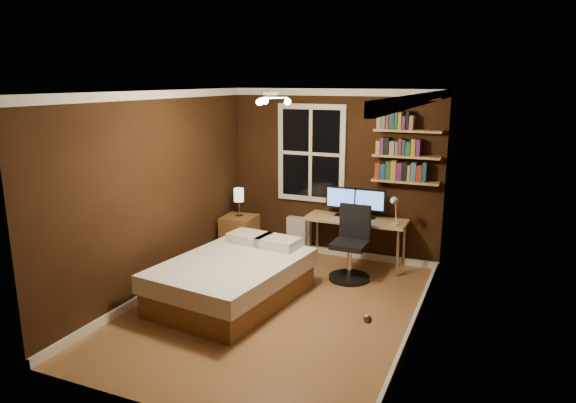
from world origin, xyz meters
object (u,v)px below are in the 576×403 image
at_px(radiator, 299,235).
at_px(nightstand, 240,235).
at_px(monitor_right, 370,204).
at_px(bed, 233,279).
at_px(office_chair, 351,252).
at_px(desk_lamp, 395,210).
at_px(desk, 356,223).
at_px(bedside_lamp, 239,202).
at_px(monitor_left, 341,201).

bearing_deg(radiator, nightstand, -149.43).
xyz_separation_m(nightstand, monitor_right, (1.92, 0.35, 0.60)).
height_order(bed, office_chair, office_chair).
relative_size(bed, desk_lamp, 4.63).
bearing_deg(nightstand, bed, -67.65).
bearing_deg(desk, bedside_lamp, -170.83).
bearing_deg(bedside_lamp, monitor_left, 13.33).
xyz_separation_m(radiator, office_chair, (1.05, -0.74, 0.10)).
xyz_separation_m(bed, bedside_lamp, (-0.73, 1.51, 0.55)).
bearing_deg(monitor_right, bed, -122.36).
distance_m(bed, nightstand, 1.68).
bearing_deg(office_chair, bedside_lamp, 172.72).
xyz_separation_m(bedside_lamp, monitor_left, (1.49, 0.35, 0.08)).
height_order(bed, desk_lamp, desk_lamp).
bearing_deg(monitor_left, bedside_lamp, -166.67).
relative_size(bedside_lamp, desk, 0.30).
distance_m(desk_lamp, office_chair, 0.82).
xyz_separation_m(radiator, monitor_right, (1.13, -0.11, 0.62)).
bearing_deg(bedside_lamp, desk, 9.17).
height_order(desk, monitor_right, monitor_right).
relative_size(monitor_right, office_chair, 0.45).
relative_size(bed, bedside_lamp, 4.68).
bearing_deg(bedside_lamp, monitor_right, 10.44).
distance_m(nightstand, office_chair, 1.86).
distance_m(bed, office_chair, 1.66).
relative_size(nightstand, desk_lamp, 1.38).
bearing_deg(nightstand, monitor_right, 6.93).
relative_size(bedside_lamp, monitor_right, 0.96).
bearing_deg(desk_lamp, monitor_left, 164.25).
bearing_deg(radiator, bed, -91.66).
height_order(radiator, monitor_left, monitor_left).
distance_m(bed, desk, 2.09).
relative_size(radiator, desk, 0.38).
height_order(bedside_lamp, monitor_right, monitor_right).
bearing_deg(monitor_left, bed, -112.08).
xyz_separation_m(nightstand, desk, (1.74, 0.28, 0.32)).
xyz_separation_m(bed, nightstand, (-0.73, 1.51, 0.03)).
height_order(nightstand, monitor_left, monitor_left).
height_order(bedside_lamp, office_chair, bedside_lamp).
xyz_separation_m(bedside_lamp, office_chair, (1.84, -0.28, -0.44)).
bearing_deg(office_chair, desk, 101.53).
bearing_deg(office_chair, monitor_left, 120.29).
bearing_deg(bedside_lamp, desk_lamp, 2.93).
relative_size(nightstand, monitor_right, 1.34).
bearing_deg(monitor_right, nightstand, -169.56).
distance_m(monitor_right, desk_lamp, 0.47).
bearing_deg(desk, bed, -119.27).
bearing_deg(office_chair, desk_lamp, 40.60).
bearing_deg(desk, monitor_right, 22.19).
bearing_deg(nightstand, radiator, 27.07).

